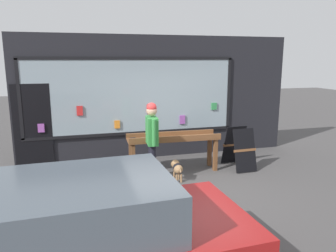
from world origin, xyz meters
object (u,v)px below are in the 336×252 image
Objects in this scene: person_browsing at (152,135)px; sandwich_board_sign at (239,147)px; small_dog at (177,168)px; parked_car at (64,240)px; display_table_main at (173,142)px.

sandwich_board_sign is at bearing -78.40° from person_browsing.
person_browsing reaches higher than small_dog.
sandwich_board_sign is at bearing 40.15° from parked_car.
person_browsing reaches higher than parked_car.
small_dog is at bearing -168.10° from sandwich_board_sign.
parked_car is (-2.32, -3.22, 0.45)m from small_dog.
person_browsing is 1.73× the size of sandwich_board_sign.
display_table_main is 0.77m from small_dog.
parked_car reaches higher than sandwich_board_sign.
sandwich_board_sign reaches higher than display_table_main.
small_dog is 1.82m from sandwich_board_sign.
sandwich_board_sign is at bearing -75.43° from small_dog.
person_browsing is 2.37m from sandwich_board_sign.
sandwich_board_sign reaches higher than small_dog.
small_dog is (0.54, -0.14, -0.75)m from person_browsing.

